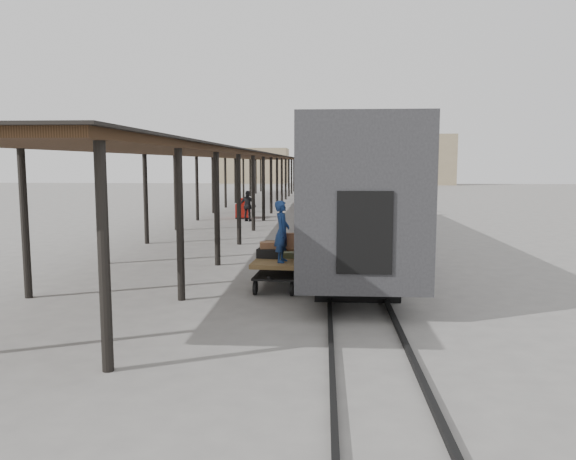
% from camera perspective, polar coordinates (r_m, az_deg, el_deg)
% --- Properties ---
extents(ground, '(160.00, 160.00, 0.00)m').
position_cam_1_polar(ground, '(16.59, -4.49, -5.51)').
color(ground, slate).
rests_on(ground, ground).
extents(train, '(3.45, 76.01, 4.01)m').
position_cam_1_polar(train, '(49.85, 4.67, 5.86)').
color(train, silver).
rests_on(train, ground).
extents(canopy, '(4.90, 64.30, 4.15)m').
position_cam_1_polar(canopy, '(40.45, -4.52, 7.49)').
color(canopy, '#422B19').
rests_on(canopy, ground).
extents(rails, '(1.54, 150.00, 0.12)m').
position_cam_1_polar(rails, '(50.17, 4.65, 2.86)').
color(rails, black).
rests_on(rails, ground).
extents(building_far, '(18.00, 10.00, 8.00)m').
position_cam_1_polar(building_far, '(94.76, 10.80, 7.02)').
color(building_far, tan).
rests_on(building_far, ground).
extents(building_left, '(12.00, 8.00, 6.00)m').
position_cam_1_polar(building_left, '(98.81, -3.55, 6.54)').
color(building_left, tan).
rests_on(building_left, ground).
extents(baggage_cart, '(1.42, 2.48, 0.86)m').
position_cam_1_polar(baggage_cart, '(15.97, -0.93, -3.60)').
color(baggage_cart, brown).
rests_on(baggage_cart, ground).
extents(suitcase_stack, '(1.30, 1.18, 0.44)m').
position_cam_1_polar(suitcase_stack, '(16.25, -1.26, -2.06)').
color(suitcase_stack, '#3B3B3D').
rests_on(suitcase_stack, baggage_cart).
extents(luggage_tug, '(0.93, 1.46, 1.25)m').
position_cam_1_polar(luggage_tug, '(36.17, -4.58, 2.13)').
color(luggage_tug, maroon).
rests_on(luggage_tug, ground).
extents(porter, '(0.48, 0.66, 1.67)m').
position_cam_1_polar(porter, '(15.16, -0.61, -0.16)').
color(porter, navy).
rests_on(porter, baggage_cart).
extents(pedestrian, '(1.19, 0.80, 1.87)m').
position_cam_1_polar(pedestrian, '(34.05, -4.10, 2.45)').
color(pedestrian, black).
rests_on(pedestrian, ground).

